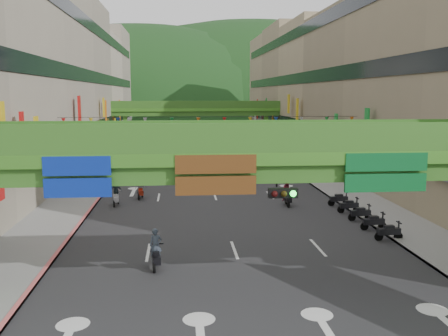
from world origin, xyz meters
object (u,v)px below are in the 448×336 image
car_silver (161,142)px  scooter_rider_mid (287,192)px  car_yellow (209,155)px  scooter_rider_near (156,250)px  overpass_near (278,172)px

car_silver → scooter_rider_mid: bearing=-72.9°
car_yellow → scooter_rider_mid: bearing=-85.1°
scooter_rider_near → car_yellow: scooter_rider_near is taller
overpass_near → scooter_rider_mid: (4.11, 16.68, -4.18)m
overpass_near → scooter_rider_mid: size_ratio=14.08×
car_yellow → scooter_rider_near: bearing=-101.4°
car_silver → car_yellow: size_ratio=0.97×
car_silver → car_yellow: bearing=-66.1°
scooter_rider_near → car_silver: size_ratio=0.48×
overpass_near → scooter_rider_mid: 17.68m
scooter_rider_near → car_yellow: bearing=82.8°
overpass_near → car_silver: (-6.61, 59.95, -4.54)m
scooter_rider_mid → car_yellow: 26.32m
overpass_near → scooter_rider_near: 7.76m
overpass_near → car_yellow: 42.91m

